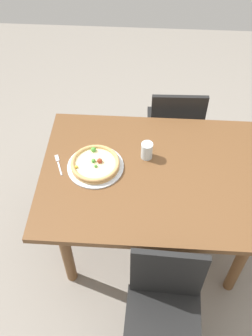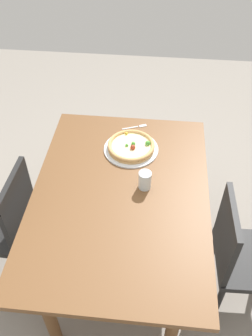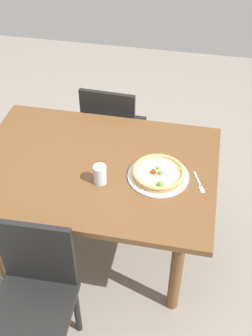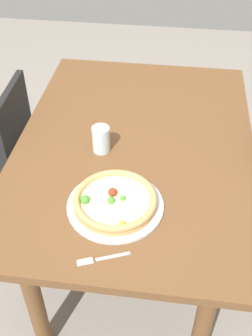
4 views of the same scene
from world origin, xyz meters
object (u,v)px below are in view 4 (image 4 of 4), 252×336
Objects in this scene: plate at (115,205)px; pizza at (115,200)px; dining_table at (135,161)px; fork at (99,259)px; drinking_glass at (101,139)px.

pizza is (-0.00, 0.00, 0.03)m from plate.
fork reaches higher than dining_table.
dining_table is 12.54× the size of drinking_glass.
dining_table is 0.61m from fork.
drinking_glass reaches higher than pizza.
plate is 3.08× the size of drinking_glass.
pizza reaches higher than dining_table.
plate is 1.16× the size of pizza.
drinking_glass is (0.30, 0.10, 0.02)m from pizza.
pizza is at bearing 103.01° from plate.
plate is (-0.37, 0.03, 0.11)m from dining_table.
dining_table is at bearing -4.03° from plate.
pizza is at bearing -115.59° from fork.
dining_table is at bearing -115.63° from fork.
plate is 2.13× the size of fork.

